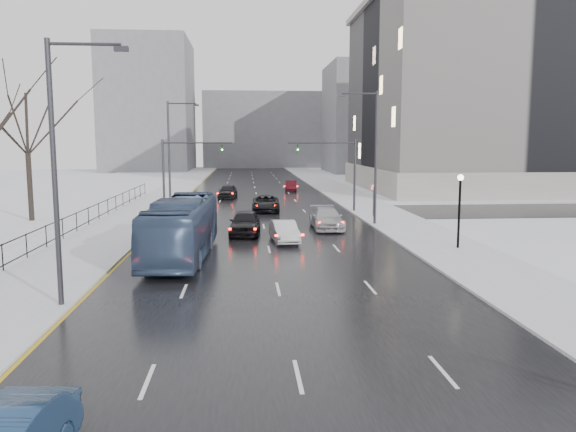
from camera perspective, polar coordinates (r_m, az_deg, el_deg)
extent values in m
cube|color=black|center=(61.68, -3.13, 1.72)|extent=(16.00, 150.00, 0.04)
cube|color=black|center=(49.77, -2.81, 0.31)|extent=(130.00, 10.00, 0.04)
cube|color=silver|center=(62.33, -12.83, 1.65)|extent=(5.00, 150.00, 0.16)
cube|color=silver|center=(62.80, 6.50, 1.84)|extent=(5.00, 150.00, 0.16)
cube|color=white|center=(64.41, -21.22, 1.50)|extent=(14.00, 150.00, 0.12)
cube|color=black|center=(33.79, -24.49, -1.46)|extent=(0.04, 70.00, 0.05)
cube|color=black|center=(33.95, -24.40, -3.12)|extent=(0.04, 70.00, 0.05)
cylinder|color=black|center=(33.88, -24.44, -2.46)|extent=(0.06, 0.06, 1.30)
cylinder|color=#2D2D33|center=(42.51, 8.92, 5.72)|extent=(0.20, 0.20, 10.00)
cylinder|color=#2D2D33|center=(42.35, 7.30, 12.24)|extent=(2.60, 0.12, 0.12)
cube|color=#2D2D33|center=(42.10, 5.53, 12.09)|extent=(0.50, 0.25, 0.18)
cylinder|color=#2D2D33|center=(22.51, -22.63, 3.64)|extent=(0.20, 0.20, 10.00)
cylinder|color=#2D2D33|center=(22.37, -19.99, 16.09)|extent=(2.60, 0.12, 0.12)
cube|color=#2D2D33|center=(22.05, -16.59, 15.97)|extent=(0.50, 0.25, 0.18)
cylinder|color=#2D2D33|center=(53.82, -11.99, 6.02)|extent=(0.20, 0.20, 10.00)
cylinder|color=#2D2D33|center=(53.76, -10.73, 11.17)|extent=(2.60, 0.12, 0.12)
cube|color=#2D2D33|center=(53.63, -9.32, 11.05)|extent=(0.50, 0.25, 0.18)
cylinder|color=black|center=(33.96, 16.99, 0.22)|extent=(0.14, 0.14, 4.00)
sphere|color=#FFE5B2|center=(33.77, 17.13, 3.76)|extent=(0.36, 0.36, 0.36)
cylinder|color=#2D2D33|center=(50.40, 6.78, 4.04)|extent=(0.20, 0.20, 6.50)
cylinder|color=#2D2D33|center=(49.81, 3.42, 7.44)|extent=(6.00, 0.12, 0.12)
imported|color=#2D2D33|center=(49.57, 0.99, 6.76)|extent=(0.15, 0.18, 0.90)
sphere|color=#19FF33|center=(49.42, 1.01, 6.75)|extent=(0.16, 0.16, 0.16)
cylinder|color=#2D2D33|center=(49.94, -12.53, 3.88)|extent=(0.20, 0.20, 6.50)
cylinder|color=#2D2D33|center=(49.51, -9.16, 7.35)|extent=(6.00, 0.12, 0.12)
imported|color=#2D2D33|center=(49.39, -6.70, 6.70)|extent=(0.15, 0.18, 0.90)
sphere|color=#19FF33|center=(49.24, -6.71, 6.70)|extent=(0.16, 0.16, 0.16)
cylinder|color=#2D2D33|center=(46.82, 8.66, 1.48)|extent=(0.06, 0.06, 2.50)
cylinder|color=white|center=(46.72, 8.69, 2.89)|extent=(0.60, 0.03, 0.60)
torus|color=#B20C0C|center=(46.72, 8.69, 2.89)|extent=(0.58, 0.06, 0.58)
cube|color=gray|center=(82.07, 22.33, 11.00)|extent=(40.00, 30.00, 24.00)
cube|color=gray|center=(83.85, 22.78, 19.47)|extent=(41.00, 31.00, 0.80)
cube|color=gray|center=(82.02, 21.96, 3.67)|extent=(40.60, 30.60, 3.00)
cube|color=slate|center=(120.09, 9.87, 9.71)|extent=(24.00, 20.00, 22.00)
cube|color=slate|center=(128.25, -13.93, 10.80)|extent=(18.00, 22.00, 28.00)
cube|color=slate|center=(141.47, -2.28, 8.67)|extent=(30.00, 18.00, 18.00)
imported|color=#384B6D|center=(30.95, -10.72, -1.20)|extent=(3.22, 11.74, 3.24)
imported|color=black|center=(38.07, -4.39, -0.66)|extent=(2.31, 5.01, 1.66)
imported|color=silver|center=(35.17, -0.39, -1.58)|extent=(1.81, 4.21, 1.35)
imported|color=black|center=(50.65, -2.27, 1.29)|extent=(2.61, 5.32, 1.45)
imported|color=#A9A9AE|center=(40.64, 3.93, -0.24)|extent=(2.14, 5.23, 1.52)
imported|color=black|center=(62.64, -6.14, 2.50)|extent=(2.29, 4.71, 1.55)
imported|color=#3E0A12|center=(71.65, 0.29, 3.10)|extent=(1.69, 4.14, 1.33)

